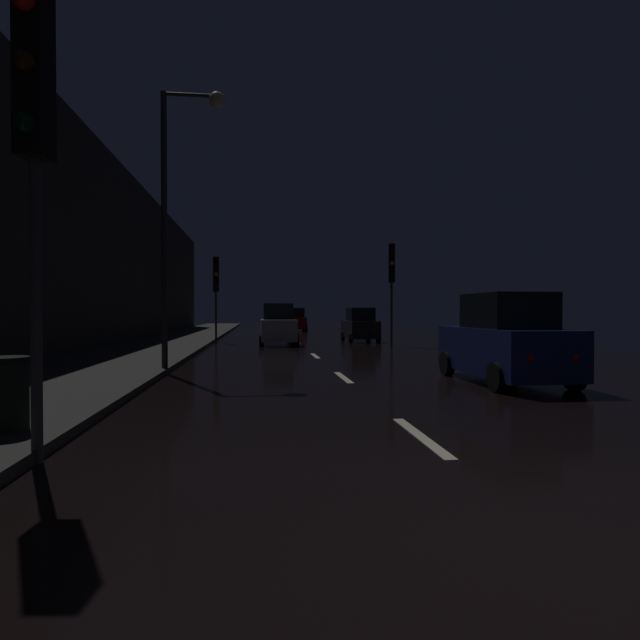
# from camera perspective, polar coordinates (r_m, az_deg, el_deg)

# --- Properties ---
(ground) EXTENTS (25.82, 84.00, 0.02)m
(ground) POSITION_cam_1_polar(r_m,az_deg,el_deg) (28.17, -2.54, -2.50)
(ground) COLOR black
(sidewalk_left) EXTENTS (4.40, 84.00, 0.15)m
(sidewalk_left) POSITION_cam_1_polar(r_m,az_deg,el_deg) (28.45, -16.16, -2.33)
(sidewalk_left) COLOR #33302D
(sidewalk_left) RESTS_ON ground
(building_facade_left) EXTENTS (0.80, 63.00, 9.12)m
(building_facade_left) POSITION_cam_1_polar(r_m,az_deg,el_deg) (25.73, -23.25, 7.30)
(building_facade_left) COLOR #2D2B28
(building_facade_left) RESTS_ON ground
(lane_centerline) EXTENTS (0.16, 21.65, 0.01)m
(lane_centerline) POSITION_cam_1_polar(r_m,az_deg,el_deg) (16.31, 0.64, -4.90)
(lane_centerline) COLOR beige
(lane_centerline) RESTS_ON ground
(traffic_light_far_left) EXTENTS (0.36, 0.48, 4.67)m
(traffic_light_far_left) POSITION_cam_1_polar(r_m,az_deg,el_deg) (28.63, -11.47, 4.31)
(traffic_light_far_left) COLOR #38383A
(traffic_light_far_left) RESTS_ON ground
(traffic_light_near_left) EXTENTS (0.34, 0.47, 5.20)m
(traffic_light_near_left) POSITION_cam_1_polar(r_m,az_deg,el_deg) (6.69, -29.20, 19.62)
(traffic_light_near_left) COLOR #38383A
(traffic_light_near_left) RESTS_ON ground
(traffic_light_far_right) EXTENTS (0.36, 0.48, 5.01)m
(traffic_light_far_right) POSITION_cam_1_polar(r_m,az_deg,el_deg) (25.62, 7.95, 5.35)
(traffic_light_far_right) COLOR #38383A
(traffic_light_far_right) RESTS_ON ground
(streetlamp_overhead) EXTENTS (1.70, 0.44, 7.58)m
(streetlamp_overhead) POSITION_cam_1_polar(r_m,az_deg,el_deg) (14.67, -15.16, 14.01)
(streetlamp_overhead) COLOR #2D2D30
(streetlamp_overhead) RESTS_ON ground
(trash_bin_curbside) EXTENTS (0.55, 0.55, 0.93)m
(trash_bin_curbside) POSITION_cam_1_polar(r_m,az_deg,el_deg) (7.65, -31.47, -6.95)
(trash_bin_curbside) COLOR black
(trash_bin_curbside) RESTS_ON sidewalk_left
(car_approaching_headlights) EXTENTS (1.91, 4.14, 2.09)m
(car_approaching_headlights) POSITION_cam_1_polar(r_m,az_deg,el_deg) (26.42, -4.69, -0.64)
(car_approaching_headlights) COLOR silver
(car_approaching_headlights) RESTS_ON ground
(car_parked_right_near) EXTENTS (1.91, 4.14, 2.08)m
(car_parked_right_near) POSITION_cam_1_polar(r_m,az_deg,el_deg) (12.78, 19.81, -2.28)
(car_parked_right_near) COLOR #141E51
(car_parked_right_near) RESTS_ON ground
(car_distant_taillights) EXTENTS (1.84, 3.99, 2.01)m
(car_distant_taillights) POSITION_cam_1_polar(r_m,az_deg,el_deg) (45.02, -2.74, -0.06)
(car_distant_taillights) COLOR maroon
(car_distant_taillights) RESTS_ON ground
(car_parked_right_far) EXTENTS (1.74, 3.77, 1.90)m
(car_parked_right_far) POSITION_cam_1_polar(r_m,az_deg,el_deg) (29.19, 4.46, -0.66)
(car_parked_right_far) COLOR black
(car_parked_right_far) RESTS_ON ground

